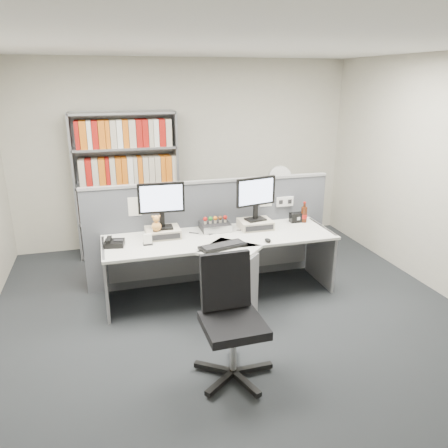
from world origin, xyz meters
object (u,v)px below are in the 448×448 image
object	(u,v)px
monitor_right	(256,195)
desk_calendar	(148,240)
desktop_pc	(215,226)
shelving_unit	(127,187)
desk_phone	(114,243)
filing_cabinet	(278,226)
desk_fan	(280,180)
office_chair	(230,315)
mouse	(268,240)
speaker	(297,217)
cola_bottle	(304,215)
keyboard	(223,246)
desk	(225,265)
monitor_left	(161,202)

from	to	relation	value
monitor_right	desk_calendar	bearing A→B (deg)	-170.99
desktop_pc	shelving_unit	bearing A→B (deg)	122.90
desk_phone	filing_cabinet	xyz separation A→B (m)	(2.36, 1.16, -0.40)
shelving_unit	desk_fan	distance (m)	2.15
desktop_pc	office_chair	xyz separation A→B (m)	(-0.30, -1.64, -0.21)
mouse	speaker	distance (m)	0.82
cola_bottle	desk_fan	xyz separation A→B (m)	(0.06, 0.96, 0.22)
keyboard	office_chair	world-z (taller)	office_chair
speaker	desk_phone	bearing A→B (deg)	-174.19
monitor_right	desktop_pc	distance (m)	0.60
keyboard	speaker	xyz separation A→B (m)	(1.12, 0.58, 0.04)
desktop_pc	keyboard	size ratio (longest dim) A/B	0.63
desktop_pc	filing_cabinet	bearing A→B (deg)	38.30
speaker	monitor_right	bearing A→B (deg)	-171.62
desk_calendar	office_chair	bearing A→B (deg)	-69.18
keyboard	desk_phone	world-z (taller)	desk_phone
speaker	filing_cabinet	xyz separation A→B (m)	(0.14, 0.93, -0.43)
desk	desk_calendar	bearing A→B (deg)	167.63
desktop_pc	filing_cabinet	size ratio (longest dim) A/B	0.48
speaker	keyboard	bearing A→B (deg)	-152.43
desk_phone	desk_fan	size ratio (longest dim) A/B	0.43
monitor_left	desk_phone	size ratio (longest dim) A/B	2.23
monitor_left	speaker	distance (m)	1.72
mouse	filing_cabinet	xyz separation A→B (m)	(0.75, 1.49, -0.39)
desk	desk_fan	bearing A→B (deg)	49.38
desk_fan	mouse	bearing A→B (deg)	-116.57
desk_phone	cola_bottle	world-z (taller)	cola_bottle
speaker	cola_bottle	world-z (taller)	cola_bottle
desktop_pc	desk_phone	world-z (taller)	same
desktop_pc	office_chair	bearing A→B (deg)	-100.23
monitor_right	office_chair	bearing A→B (deg)	-116.15
mouse	speaker	size ratio (longest dim) A/B	0.58
desk_fan	desktop_pc	bearing A→B (deg)	-141.71
speaker	desk_fan	bearing A→B (deg)	81.15
desk_phone	speaker	xyz separation A→B (m)	(2.22, 0.23, 0.03)
desktop_pc	shelving_unit	distance (m)	1.67
monitor_left	desk_phone	bearing A→B (deg)	-165.45
monitor_right	office_chair	world-z (taller)	monitor_right
desktop_pc	desk_phone	distance (m)	1.19
speaker	shelving_unit	bearing A→B (deg)	144.78
cola_bottle	desktop_pc	bearing A→B (deg)	179.36
shelving_unit	keyboard	bearing A→B (deg)	-66.91
monitor_right	office_chair	size ratio (longest dim) A/B	0.50
desk_phone	desk_fan	distance (m)	2.65
monitor_left	office_chair	world-z (taller)	monitor_left
desk_fan	office_chair	size ratio (longest dim) A/B	0.53
office_chair	filing_cabinet	bearing A→B (deg)	60.01
monitor_left	desktop_pc	distance (m)	0.73
monitor_left	speaker	size ratio (longest dim) A/B	2.96
mouse	filing_cabinet	size ratio (longest dim) A/B	0.15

